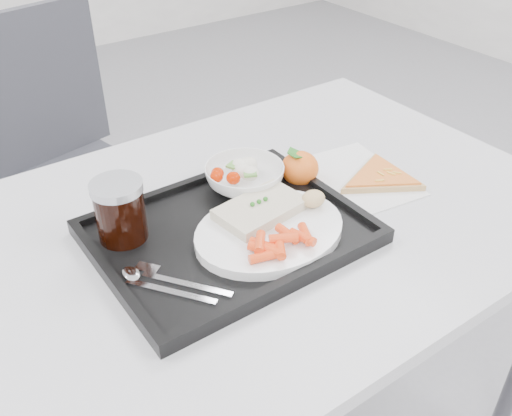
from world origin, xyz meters
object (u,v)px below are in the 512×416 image
(tray, at_px, (229,233))
(tangerine, at_px, (300,168))
(cola_glass, at_px, (120,210))
(pizza_slice, at_px, (381,177))
(table, at_px, (249,245))
(chair, at_px, (60,151))
(salad_bowl, at_px, (244,177))
(dinner_plate, at_px, (269,231))

(tray, xyz_separation_m, tangerine, (0.21, 0.07, 0.03))
(tray, relative_size, cola_glass, 4.17)
(pizza_slice, bearing_deg, table, 169.71)
(chair, height_order, salad_bowl, chair)
(tray, bearing_deg, salad_bowl, 44.60)
(chair, relative_size, pizza_slice, 4.29)
(tray, distance_m, cola_glass, 0.19)
(tangerine, bearing_deg, pizza_slice, -32.92)
(salad_bowl, bearing_deg, tray, -135.40)
(chair, height_order, pizza_slice, chair)
(tangerine, bearing_deg, cola_glass, 176.52)
(salad_bowl, height_order, pizza_slice, salad_bowl)
(tangerine, bearing_deg, dinner_plate, -143.65)
(table, relative_size, chair, 1.29)
(table, distance_m, cola_glass, 0.27)
(tray, relative_size, salad_bowl, 2.96)
(salad_bowl, bearing_deg, table, -118.86)
(chair, distance_m, dinner_plate, 0.96)
(tray, height_order, salad_bowl, salad_bowl)
(dinner_plate, bearing_deg, table, 80.64)
(pizza_slice, bearing_deg, salad_bowl, 154.30)
(salad_bowl, height_order, tangerine, tangerine)
(dinner_plate, xyz_separation_m, pizza_slice, (0.30, 0.03, -0.01))
(dinner_plate, xyz_separation_m, salad_bowl, (0.05, 0.15, 0.01))
(table, distance_m, pizza_slice, 0.30)
(chair, xyz_separation_m, tray, (0.04, -0.87, 0.22))
(table, height_order, tray, tray)
(tray, relative_size, pizza_slice, 2.07)
(chair, xyz_separation_m, tangerine, (0.25, -0.80, 0.25))
(tangerine, relative_size, pizza_slice, 0.41)
(table, relative_size, salad_bowl, 7.89)
(cola_glass, distance_m, pizza_slice, 0.52)
(chair, bearing_deg, dinner_plate, -84.66)
(salad_bowl, distance_m, pizza_slice, 0.28)
(cola_glass, bearing_deg, pizza_slice, -12.45)
(table, distance_m, chair, 0.86)
(tray, distance_m, pizza_slice, 0.35)
(chair, relative_size, salad_bowl, 6.11)
(chair, relative_size, cola_glass, 8.61)
(table, height_order, dinner_plate, dinner_plate)
(tray, distance_m, salad_bowl, 0.14)
(cola_glass, distance_m, tangerine, 0.37)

